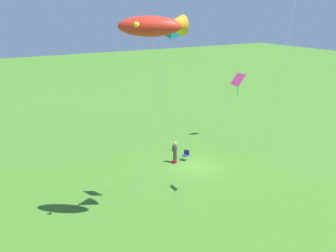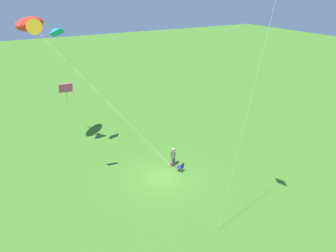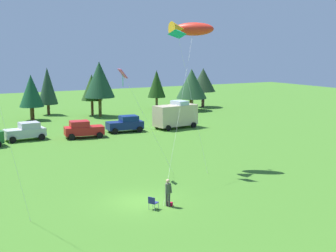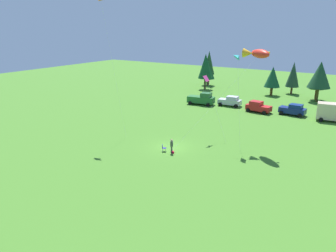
{
  "view_description": "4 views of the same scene",
  "coord_description": "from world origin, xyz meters",
  "px_view_note": "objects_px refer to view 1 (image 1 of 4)",
  "views": [
    {
      "loc": [
        19.93,
        28.15,
        12.51
      ],
      "look_at": [
        1.99,
        -1.07,
        3.28
      ],
      "focal_mm": 50.0,
      "sensor_mm": 36.0,
      "label": 1
    },
    {
      "loc": [
        -19.52,
        10.35,
        14.0
      ],
      "look_at": [
        -0.66,
        -0.11,
        4.63
      ],
      "focal_mm": 35.0,
      "sensor_mm": 36.0,
      "label": 2
    },
    {
      "loc": [
        -12.25,
        -25.98,
        9.69
      ],
      "look_at": [
        2.53,
        1.18,
        4.55
      ],
      "focal_mm": 50.0,
      "sensor_mm": 36.0,
      "label": 3
    },
    {
      "loc": [
        19.93,
        -32.28,
        14.4
      ],
      "look_at": [
        -0.13,
        -0.51,
        2.87
      ],
      "focal_mm": 35.0,
      "sensor_mm": 36.0,
      "label": 4
    }
  ],
  "objects_px": {
    "folding_chair": "(186,154)",
    "kite_delta_teal": "(171,32)",
    "person_kite_flyer": "(175,151)",
    "kite_diamond_rainbow": "(236,83)",
    "backpack_on_grass": "(174,162)",
    "kite_large_fish": "(155,26)"
  },
  "relations": [
    {
      "from": "person_kite_flyer",
      "to": "kite_delta_teal",
      "type": "xyz_separation_m",
      "value": [
        4.89,
        7.25,
        9.81
      ]
    },
    {
      "from": "kite_large_fish",
      "to": "folding_chair",
      "type": "bearing_deg",
      "value": -131.94
    },
    {
      "from": "folding_chair",
      "to": "kite_large_fish",
      "type": "height_order",
      "value": "kite_large_fish"
    },
    {
      "from": "person_kite_flyer",
      "to": "folding_chair",
      "type": "xyz_separation_m",
      "value": [
        -1.1,
        -0.09,
        -0.53
      ]
    },
    {
      "from": "backpack_on_grass",
      "to": "person_kite_flyer",
      "type": "bearing_deg",
      "value": -163.1
    },
    {
      "from": "kite_delta_teal",
      "to": "kite_diamond_rainbow",
      "type": "bearing_deg",
      "value": 172.85
    },
    {
      "from": "backpack_on_grass",
      "to": "kite_delta_teal",
      "type": "relative_size",
      "value": 0.03
    },
    {
      "from": "person_kite_flyer",
      "to": "kite_diamond_rainbow",
      "type": "relative_size",
      "value": 0.21
    },
    {
      "from": "backpack_on_grass",
      "to": "kite_diamond_rainbow",
      "type": "height_order",
      "value": "kite_diamond_rainbow"
    },
    {
      "from": "person_kite_flyer",
      "to": "kite_diamond_rainbow",
      "type": "distance_m",
      "value": 10.23
    },
    {
      "from": "kite_large_fish",
      "to": "kite_diamond_rainbow",
      "type": "xyz_separation_m",
      "value": [
        -6.14,
        -0.75,
        -3.62
      ]
    },
    {
      "from": "person_kite_flyer",
      "to": "kite_delta_teal",
      "type": "relative_size",
      "value": 0.15
    },
    {
      "from": "backpack_on_grass",
      "to": "kite_delta_teal",
      "type": "bearing_deg",
      "value": 56.72
    },
    {
      "from": "person_kite_flyer",
      "to": "kite_large_fish",
      "type": "xyz_separation_m",
      "value": [
        6.66,
        8.55,
        10.22
      ]
    },
    {
      "from": "folding_chair",
      "to": "backpack_on_grass",
      "type": "distance_m",
      "value": 1.32
    },
    {
      "from": "person_kite_flyer",
      "to": "backpack_on_grass",
      "type": "relative_size",
      "value": 5.44
    },
    {
      "from": "folding_chair",
      "to": "kite_large_fish",
      "type": "bearing_deg",
      "value": 18.99
    },
    {
      "from": "backpack_on_grass",
      "to": "kite_diamond_rainbow",
      "type": "relative_size",
      "value": 0.04
    },
    {
      "from": "person_kite_flyer",
      "to": "kite_diamond_rainbow",
      "type": "height_order",
      "value": "kite_diamond_rainbow"
    },
    {
      "from": "folding_chair",
      "to": "kite_delta_teal",
      "type": "xyz_separation_m",
      "value": [
        5.99,
        7.34,
        10.34
      ]
    },
    {
      "from": "folding_chair",
      "to": "kite_delta_teal",
      "type": "distance_m",
      "value": 14.02
    },
    {
      "from": "backpack_on_grass",
      "to": "folding_chair",
      "type": "bearing_deg",
      "value": -173.91
    }
  ]
}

